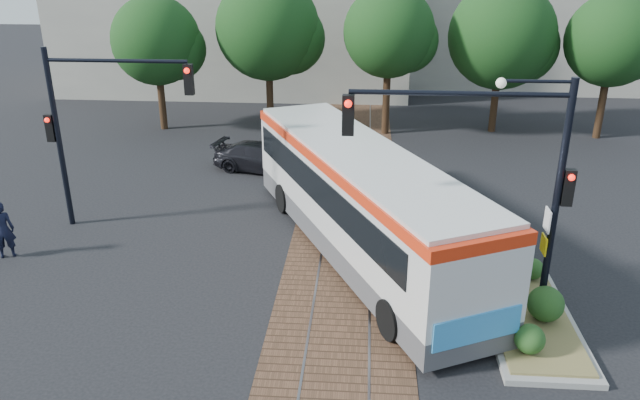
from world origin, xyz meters
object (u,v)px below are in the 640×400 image
at_px(officer, 2,230).
at_px(signal_pole_main, 508,164).
at_px(city_bus, 360,197).
at_px(signal_pole_left, 89,115).
at_px(parked_car, 261,157).
at_px(traffic_island, 530,308).

bearing_deg(officer, signal_pole_main, 146.91).
bearing_deg(city_bus, officer, 160.63).
distance_m(signal_pole_left, officer, 4.39).
height_order(city_bus, signal_pole_left, signal_pole_left).
bearing_deg(parked_car, signal_pole_left, 156.20).
xyz_separation_m(city_bus, parked_car, (-4.26, 7.28, -1.25)).
height_order(traffic_island, parked_car, parked_car).
distance_m(traffic_island, parked_car, 13.84).
xyz_separation_m(signal_pole_main, officer, (-14.26, 2.26, -3.24)).
distance_m(city_bus, signal_pole_main, 5.38).
xyz_separation_m(officer, parked_car, (6.55, 8.44, -0.32)).
bearing_deg(signal_pole_main, officer, 170.98).
bearing_deg(parked_car, officer, 155.87).
distance_m(city_bus, signal_pole_left, 9.12).
bearing_deg(traffic_island, city_bus, 141.46).
xyz_separation_m(traffic_island, signal_pole_main, (-0.96, 0.09, 3.83)).
bearing_deg(parked_car, signal_pole_main, -130.55).
height_order(city_bus, traffic_island, city_bus).
relative_size(officer, parked_car, 0.44).
bearing_deg(officer, city_bus, 162.04).
xyz_separation_m(signal_pole_main, signal_pole_left, (-12.23, 4.80, -0.29)).
height_order(signal_pole_main, officer, signal_pole_main).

